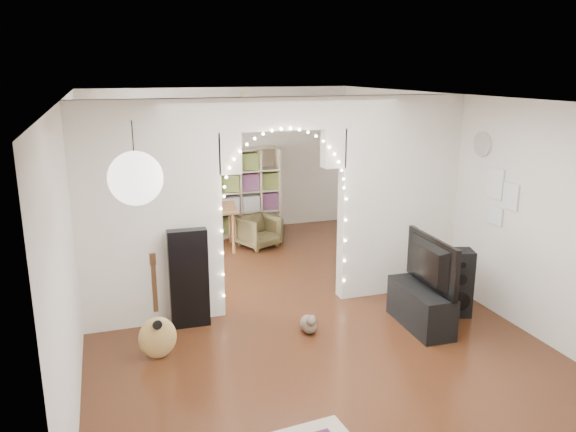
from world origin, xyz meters
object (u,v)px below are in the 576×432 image
object	(u,v)px
media_console	(421,307)
bookcase	(239,191)
dining_table	(201,211)
dining_chair_left	(259,231)
acoustic_guitar	(157,321)
floor_speaker	(458,283)
dining_chair_right	(268,228)

from	to	relation	value
media_console	bookcase	xyz separation A→B (m)	(-1.11, 4.65, 0.55)
bookcase	dining_table	world-z (taller)	bookcase
bookcase	dining_chair_left	bearing A→B (deg)	-107.52
acoustic_guitar	dining_table	xyz separation A→B (m)	(1.10, 3.61, 0.24)
floor_speaker	dining_chair_right	xyz separation A→B (m)	(-1.34, 3.88, -0.21)
dining_chair_left	dining_chair_right	xyz separation A→B (m)	(0.28, 0.38, -0.06)
floor_speaker	dining_chair_right	distance (m)	4.11
acoustic_guitar	bookcase	world-z (taller)	bookcase
media_console	dining_table	distance (m)	4.32
floor_speaker	dining_table	xyz separation A→B (m)	(-2.60, 3.65, 0.26)
floor_speaker	media_console	bearing A→B (deg)	-148.59
bookcase	dining_table	bearing A→B (deg)	-159.71
acoustic_guitar	bookcase	xyz separation A→B (m)	(1.98, 4.45, 0.36)
acoustic_guitar	dining_table	distance (m)	3.78
media_console	dining_chair_left	xyz separation A→B (m)	(-1.01, 3.66, 0.03)
floor_speaker	dining_chair_right	world-z (taller)	floor_speaker
floor_speaker	media_console	world-z (taller)	floor_speaker
acoustic_guitar	dining_chair_left	distance (m)	4.04
dining_chair_left	floor_speaker	bearing A→B (deg)	-89.66
bookcase	acoustic_guitar	bearing A→B (deg)	-137.46
bookcase	dining_table	xyz separation A→B (m)	(-0.88, -0.84, -0.12)
media_console	dining_chair_right	world-z (taller)	media_console
bookcase	media_console	bearing A→B (deg)	-100.08
floor_speaker	dining_table	size ratio (longest dim) A/B	0.66
bookcase	dining_chair_right	size ratio (longest dim) A/B	3.38
acoustic_guitar	dining_chair_left	bearing A→B (deg)	49.18
acoustic_guitar	dining_chair_right	xyz separation A→B (m)	(2.36, 3.84, -0.22)
acoustic_guitar	dining_chair_left	world-z (taller)	acoustic_guitar
floor_speaker	dining_table	world-z (taller)	floor_speaker
floor_speaker	dining_table	distance (m)	4.49
floor_speaker	media_console	size ratio (longest dim) A/B	0.85
dining_chair_left	dining_table	bearing A→B (deg)	146.89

